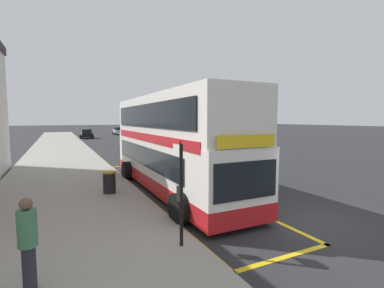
{
  "coord_description": "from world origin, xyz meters",
  "views": [
    {
      "loc": [
        -7.23,
        -5.83,
        3.34
      ],
      "look_at": [
        -0.61,
        7.67,
        1.98
      ],
      "focal_mm": 25.82,
      "sensor_mm": 36.0,
      "label": 1
    }
  ],
  "objects_px": {
    "parked_car_silver_distant": "(118,131)",
    "litter_bin": "(109,182)",
    "bus_stop_sign": "(180,184)",
    "double_decker_bus": "(171,146)",
    "parked_car_black_kerbside": "(86,134)",
    "parked_car_navy_across": "(140,139)",
    "pedestrian_further_back": "(28,241)"
  },
  "relations": [
    {
      "from": "double_decker_bus",
      "to": "parked_car_navy_across",
      "type": "height_order",
      "value": "double_decker_bus"
    },
    {
      "from": "bus_stop_sign",
      "to": "litter_bin",
      "type": "bearing_deg",
      "value": 97.52
    },
    {
      "from": "parked_car_black_kerbside",
      "to": "pedestrian_further_back",
      "type": "distance_m",
      "value": 45.81
    },
    {
      "from": "bus_stop_sign",
      "to": "parked_car_silver_distant",
      "type": "height_order",
      "value": "bus_stop_sign"
    },
    {
      "from": "parked_car_silver_distant",
      "to": "pedestrian_further_back",
      "type": "bearing_deg",
      "value": -100.53
    },
    {
      "from": "bus_stop_sign",
      "to": "pedestrian_further_back",
      "type": "distance_m",
      "value": 3.39
    },
    {
      "from": "double_decker_bus",
      "to": "parked_car_black_kerbside",
      "type": "height_order",
      "value": "double_decker_bus"
    },
    {
      "from": "double_decker_bus",
      "to": "litter_bin",
      "type": "distance_m",
      "value": 3.18
    },
    {
      "from": "parked_car_navy_across",
      "to": "parked_car_black_kerbside",
      "type": "distance_m",
      "value": 16.66
    },
    {
      "from": "pedestrian_further_back",
      "to": "double_decker_bus",
      "type": "bearing_deg",
      "value": 49.41
    },
    {
      "from": "parked_car_navy_across",
      "to": "parked_car_silver_distant",
      "type": "height_order",
      "value": "same"
    },
    {
      "from": "parked_car_navy_across",
      "to": "parked_car_black_kerbside",
      "type": "bearing_deg",
      "value": 109.21
    },
    {
      "from": "bus_stop_sign",
      "to": "parked_car_black_kerbside",
      "type": "bearing_deg",
      "value": 87.65
    },
    {
      "from": "parked_car_navy_across",
      "to": "pedestrian_further_back",
      "type": "distance_m",
      "value": 31.46
    },
    {
      "from": "litter_bin",
      "to": "parked_car_silver_distant",
      "type": "bearing_deg",
      "value": 78.34
    },
    {
      "from": "parked_car_silver_distant",
      "to": "pedestrian_further_back",
      "type": "relative_size",
      "value": 2.36
    },
    {
      "from": "parked_car_silver_distant",
      "to": "litter_bin",
      "type": "bearing_deg",
      "value": -99.35
    },
    {
      "from": "double_decker_bus",
      "to": "bus_stop_sign",
      "type": "bearing_deg",
      "value": -109.77
    },
    {
      "from": "parked_car_black_kerbside",
      "to": "parked_car_silver_distant",
      "type": "bearing_deg",
      "value": 51.29
    },
    {
      "from": "double_decker_bus",
      "to": "pedestrian_further_back",
      "type": "relative_size",
      "value": 6.43
    },
    {
      "from": "parked_car_navy_across",
      "to": "parked_car_silver_distant",
      "type": "relative_size",
      "value": 1.0
    },
    {
      "from": "parked_car_black_kerbside",
      "to": "parked_car_silver_distant",
      "type": "height_order",
      "value": "same"
    },
    {
      "from": "parked_car_navy_across",
      "to": "parked_car_silver_distant",
      "type": "xyz_separation_m",
      "value": [
        2.17,
        25.28,
        0.0
      ]
    },
    {
      "from": "double_decker_bus",
      "to": "litter_bin",
      "type": "bearing_deg",
      "value": 176.05
    },
    {
      "from": "parked_car_silver_distant",
      "to": "parked_car_black_kerbside",
      "type": "bearing_deg",
      "value": -125.69
    },
    {
      "from": "parked_car_black_kerbside",
      "to": "parked_car_silver_distant",
      "type": "relative_size",
      "value": 1.0
    },
    {
      "from": "bus_stop_sign",
      "to": "parked_car_black_kerbside",
      "type": "distance_m",
      "value": 45.03
    },
    {
      "from": "parked_car_navy_across",
      "to": "bus_stop_sign",
      "type": "bearing_deg",
      "value": -102.71
    },
    {
      "from": "parked_car_navy_across",
      "to": "litter_bin",
      "type": "height_order",
      "value": "parked_car_navy_across"
    },
    {
      "from": "parked_car_black_kerbside",
      "to": "parked_car_silver_distant",
      "type": "distance_m",
      "value": 12.01
    },
    {
      "from": "bus_stop_sign",
      "to": "parked_car_navy_across",
      "type": "bearing_deg",
      "value": 76.37
    },
    {
      "from": "parked_car_silver_distant",
      "to": "litter_bin",
      "type": "xyz_separation_m",
      "value": [
        -10.02,
        -48.55,
        -0.18
      ]
    }
  ]
}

